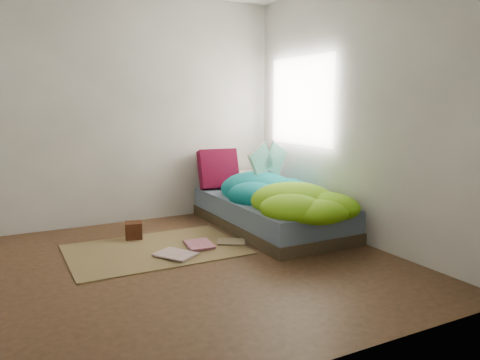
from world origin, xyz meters
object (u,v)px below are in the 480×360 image
at_px(floor_book_a, 167,259).
at_px(wooden_box, 134,230).
at_px(floor_book_b, 187,246).
at_px(bed, 270,213).
at_px(pillow_magenta, 218,169).
at_px(open_book, 269,151).

bearing_deg(floor_book_a, wooden_box, 63.76).
bearing_deg(wooden_box, floor_book_b, -56.87).
distance_m(bed, floor_book_b, 1.14).
height_order(pillow_magenta, open_book, open_book).
distance_m(bed, open_book, 0.71).
relative_size(open_book, floor_book_a, 1.48).
distance_m(open_book, floor_book_a, 1.86).
xyz_separation_m(bed, wooden_box, (-1.46, 0.28, -0.07)).
height_order(pillow_magenta, floor_book_b, pillow_magenta).
bearing_deg(open_book, wooden_box, 160.32).
bearing_deg(floor_book_b, bed, 21.02).
xyz_separation_m(pillow_magenta, floor_book_a, (-1.14, -1.34, -0.55)).
height_order(wooden_box, floor_book_a, wooden_box).
relative_size(bed, wooden_box, 11.96).
distance_m(open_book, wooden_box, 1.74).
distance_m(pillow_magenta, wooden_box, 1.41).
bearing_deg(bed, floor_book_a, -159.14).
height_order(bed, floor_book_b, bed).
bearing_deg(floor_book_a, bed, -10.82).
relative_size(wooden_box, floor_book_b, 0.51).
distance_m(pillow_magenta, floor_book_a, 1.84).
bearing_deg(pillow_magenta, floor_book_b, -121.62).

